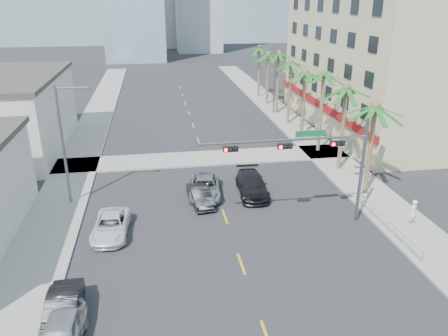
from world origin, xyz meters
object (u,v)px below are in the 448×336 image
car_parked_far (111,226)px  car_lane_center (205,187)px  pedestrian (413,212)px  car_lane_right (252,185)px  traffic_signal_mast (318,155)px  car_lane_left (200,196)px  car_parked_mid (63,310)px

car_parked_far → car_lane_center: car_lane_center is taller
pedestrian → car_lane_right: bearing=-54.7°
traffic_signal_mast → car_lane_left: (-7.28, 4.44, -4.40)m
car_lane_center → car_lane_right: bearing=1.7°
car_lane_center → car_parked_far: bearing=-136.7°
car_lane_center → car_parked_mid: bearing=-115.8°
car_lane_left → car_parked_far: bearing=-156.5°
car_parked_mid → car_parked_far: car_parked_mid is taller
car_parked_far → car_lane_left: (6.30, 3.68, -0.00)m
car_parked_mid → car_parked_far: 8.36m
traffic_signal_mast → car_lane_center: traffic_signal_mast is taller
traffic_signal_mast → car_parked_mid: traffic_signal_mast is taller
car_parked_mid → car_lane_left: car_parked_mid is taller
traffic_signal_mast → car_lane_center: 9.94m
traffic_signal_mast → car_lane_left: traffic_signal_mast is taller
car_lane_right → car_parked_mid: bearing=-129.7°
car_lane_center → car_lane_right: (3.72, -0.32, 0.06)m
car_parked_far → car_lane_center: (6.83, 5.10, 0.06)m
traffic_signal_mast → car_lane_left: 9.60m
traffic_signal_mast → pedestrian: (6.51, -1.40, -3.98)m
car_parked_mid → car_parked_far: bearing=78.2°
traffic_signal_mast → car_parked_far: (-13.58, 0.76, -4.40)m
traffic_signal_mast → car_parked_mid: size_ratio=2.56×
car_lane_left → car_lane_right: (4.24, 1.10, 0.12)m
car_parked_far → car_lane_left: car_parked_far is taller
car_lane_left → car_lane_right: car_lane_right is taller
car_lane_left → car_parked_mid: bearing=-130.5°
car_parked_mid → car_lane_left: size_ratio=1.09×
car_lane_right → pedestrian: pedestrian is taller
car_lane_center → pedestrian: 15.13m
car_parked_far → pedestrian: (20.10, -2.15, 0.42)m
car_lane_center → car_lane_left: bearing=-103.8°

